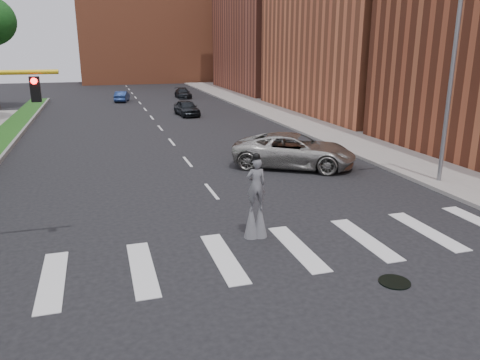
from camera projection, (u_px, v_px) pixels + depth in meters
ground_plane at (272, 266)px, 14.43m from camera, size 160.00×160.00×0.00m
median_curb at (9, 149)px, 29.87m from camera, size 0.20×60.00×0.28m
sidewalk_right at (305, 122)px, 40.87m from camera, size 5.00×90.00×0.18m
manhole at (394, 282)px, 13.43m from camera, size 0.90×0.90×0.04m
building_far at (284, 20)px, 67.41m from camera, size 16.00×22.00×20.00m
building_backdrop at (153, 31)px, 85.29m from camera, size 26.00×14.00×18.00m
streetlight at (449, 82)px, 21.62m from camera, size 2.05×0.20×9.00m
stilt_performer at (256, 204)px, 16.29m from camera, size 0.84×0.54×3.06m
suv_crossing at (294, 151)px, 25.89m from camera, size 7.36×6.09×1.87m
car_near at (187, 108)px, 44.85m from camera, size 2.16×4.48×1.47m
car_mid at (122, 96)px, 55.92m from camera, size 2.08×4.00×1.25m
car_far at (183, 93)px, 59.80m from camera, size 1.71×4.18×1.21m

